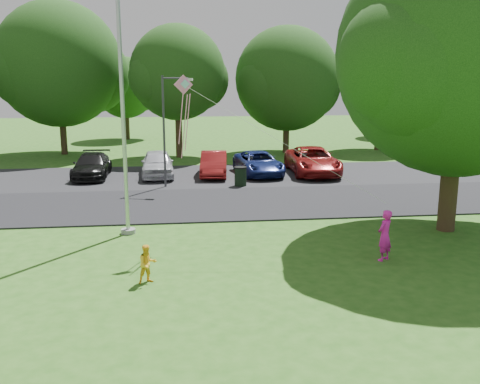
{
  "coord_description": "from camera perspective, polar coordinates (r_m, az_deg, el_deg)",
  "views": [
    {
      "loc": [
        -1.74,
        -13.27,
        5.38
      ],
      "look_at": [
        0.31,
        4.0,
        1.6
      ],
      "focal_mm": 40.0,
      "sensor_mm": 36.0,
      "label": 1
    }
  ],
  "objects": [
    {
      "name": "street_lamp",
      "position": [
        26.02,
        -7.69,
        7.48
      ],
      "size": [
        1.48,
        0.6,
        5.42
      ],
      "rotation": [
        0.0,
        0.0,
        -0.31
      ],
      "color": "#3F3F44",
      "rests_on": "ground"
    },
    {
      "name": "trash_can",
      "position": [
        26.43,
        0.05,
        1.63
      ],
      "size": [
        0.63,
        0.63,
        1.01
      ],
      "rotation": [
        0.0,
        0.0,
        0.12
      ],
      "color": "black",
      "rests_on": "ground"
    },
    {
      "name": "flagpole",
      "position": [
        18.4,
        -12.39,
        8.2
      ],
      "size": [
        0.5,
        0.5,
        10.0
      ],
      "color": "#B7BABF",
      "rests_on": "ground"
    },
    {
      "name": "horizon_trees",
      "position": [
        47.52,
        0.24,
        10.96
      ],
      "size": [
        77.46,
        7.2,
        7.02
      ],
      "color": "#332316",
      "rests_on": "ground"
    },
    {
      "name": "woman",
      "position": [
        16.41,
        15.18,
        -4.49
      ],
      "size": [
        0.67,
        0.64,
        1.54
      ],
      "primitive_type": "imported",
      "rotation": [
        0.0,
        0.0,
        3.8
      ],
      "color": "#EC1FAE",
      "rests_on": "ground"
    },
    {
      "name": "tree_row",
      "position": [
        37.65,
        -1.75,
        12.76
      ],
      "size": [
        64.35,
        11.94,
        10.88
      ],
      "color": "#332316",
      "rests_on": "ground"
    },
    {
      "name": "parking_strip",
      "position": [
        29.32,
        -3.27,
        1.73
      ],
      "size": [
        42.0,
        7.0,
        0.06
      ],
      "primitive_type": "cube",
      "color": "black",
      "rests_on": "ground"
    },
    {
      "name": "parked_cars",
      "position": [
        29.23,
        -1.44,
        3.13
      ],
      "size": [
        14.22,
        5.39,
        1.47
      ],
      "color": "black",
      "rests_on": "ground"
    },
    {
      "name": "ground",
      "position": [
        14.43,
        0.64,
        -9.64
      ],
      "size": [
        120.0,
        120.0,
        0.0
      ],
      "primitive_type": "plane",
      "color": "#285B17",
      "rests_on": "ground"
    },
    {
      "name": "kite",
      "position": [
        16.68,
        -5.48,
        9.58
      ],
      "size": [
        6.1,
        2.44,
        3.68
      ],
      "rotation": [
        0.0,
        0.0,
        0.22
      ],
      "color": "pink",
      "rests_on": "ground"
    },
    {
      "name": "big_tree",
      "position": [
        19.67,
        22.24,
        12.96
      ],
      "size": [
        8.97,
        8.23,
        10.22
      ],
      "rotation": [
        0.0,
        0.0,
        -0.08
      ],
      "color": "#332316",
      "rests_on": "ground"
    },
    {
      "name": "child_yellow",
      "position": [
        14.44,
        -9.85,
        -7.57
      ],
      "size": [
        0.63,
        0.57,
        1.05
      ],
      "primitive_type": "imported",
      "rotation": [
        0.0,
        0.0,
        0.43
      ],
      "color": "yellow",
      "rests_on": "ground"
    },
    {
      "name": "park_road",
      "position": [
        22.97,
        -2.25,
        -1.22
      ],
      "size": [
        60.0,
        6.0,
        0.06
      ],
      "primitive_type": "cube",
      "color": "black",
      "rests_on": "ground"
    }
  ]
}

